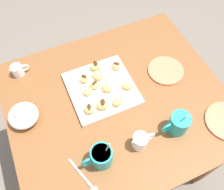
{
  "coord_description": "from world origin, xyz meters",
  "views": [
    {
      "loc": [
        0.24,
        0.48,
        1.69
      ],
      "look_at": [
        0.02,
        -0.03,
        0.78
      ],
      "focal_mm": 38.73,
      "sensor_mm": 36.0,
      "label": 1
    }
  ],
  "objects_px": {
    "beignet_6": "(128,85)",
    "beignet_2": "(89,109)",
    "dining_table": "(117,115)",
    "ice_cream_bowl": "(23,115)",
    "beignet_0": "(96,66)",
    "beignet_5": "(118,101)",
    "cream_pitcher_white": "(141,141)",
    "beignet_9": "(88,91)",
    "beignet_10": "(116,66)",
    "beignet_7": "(95,85)",
    "pastry_plate_square": "(102,88)",
    "beignet_3": "(84,78)",
    "saucer_coral_left": "(166,70)",
    "beignet_4": "(107,87)",
    "chocolate_sauce_pitcher": "(18,70)",
    "beignet_1": "(103,104)",
    "beignet_8": "(98,75)",
    "coffee_mug_teal_left": "(178,123)"
  },
  "relations": [
    {
      "from": "beignet_2",
      "to": "saucer_coral_left",
      "type": "bearing_deg",
      "value": -171.13
    },
    {
      "from": "ice_cream_bowl",
      "to": "beignet_9",
      "type": "height_order",
      "value": "ice_cream_bowl"
    },
    {
      "from": "beignet_6",
      "to": "beignet_2",
      "type": "bearing_deg",
      "value": 12.57
    },
    {
      "from": "beignet_6",
      "to": "beignet_10",
      "type": "distance_m",
      "value": 0.12
    },
    {
      "from": "beignet_9",
      "to": "beignet_10",
      "type": "height_order",
      "value": "beignet_10"
    },
    {
      "from": "dining_table",
      "to": "ice_cream_bowl",
      "type": "xyz_separation_m",
      "value": [
        0.4,
        -0.07,
        0.18
      ]
    },
    {
      "from": "pastry_plate_square",
      "to": "beignet_9",
      "type": "xyz_separation_m",
      "value": [
        0.07,
        0.01,
        0.02
      ]
    },
    {
      "from": "pastry_plate_square",
      "to": "cream_pitcher_white",
      "type": "height_order",
      "value": "cream_pitcher_white"
    },
    {
      "from": "beignet_10",
      "to": "beignet_7",
      "type": "bearing_deg",
      "value": 23.44
    },
    {
      "from": "coffee_mug_teal_left",
      "to": "beignet_0",
      "type": "height_order",
      "value": "coffee_mug_teal_left"
    },
    {
      "from": "beignet_2",
      "to": "beignet_3",
      "type": "relative_size",
      "value": 1.0
    },
    {
      "from": "beignet_2",
      "to": "beignet_10",
      "type": "bearing_deg",
      "value": -140.3
    },
    {
      "from": "beignet_2",
      "to": "beignet_3",
      "type": "xyz_separation_m",
      "value": [
        -0.04,
        -0.16,
        -0.0
      ]
    },
    {
      "from": "dining_table",
      "to": "cream_pitcher_white",
      "type": "xyz_separation_m",
      "value": [
        0.0,
        0.22,
        0.18
      ]
    },
    {
      "from": "ice_cream_bowl",
      "to": "beignet_9",
      "type": "xyz_separation_m",
      "value": [
        -0.29,
        -0.01,
        -0.01
      ]
    },
    {
      "from": "chocolate_sauce_pitcher",
      "to": "beignet_2",
      "type": "height_order",
      "value": "chocolate_sauce_pitcher"
    },
    {
      "from": "beignet_2",
      "to": "beignet_7",
      "type": "xyz_separation_m",
      "value": [
        -0.07,
        -0.11,
        -0.0
      ]
    },
    {
      "from": "beignet_8",
      "to": "ice_cream_bowl",
      "type": "bearing_deg",
      "value": 10.94
    },
    {
      "from": "beignet_7",
      "to": "pastry_plate_square",
      "type": "bearing_deg",
      "value": 148.63
    },
    {
      "from": "beignet_1",
      "to": "beignet_9",
      "type": "xyz_separation_m",
      "value": [
        0.03,
        -0.09,
        -0.0
      ]
    },
    {
      "from": "beignet_0",
      "to": "beignet_6",
      "type": "height_order",
      "value": "beignet_0"
    },
    {
      "from": "beignet_0",
      "to": "beignet_1",
      "type": "xyz_separation_m",
      "value": [
        0.05,
        0.21,
        0.0
      ]
    },
    {
      "from": "beignet_3",
      "to": "beignet_6",
      "type": "relative_size",
      "value": 0.9
    },
    {
      "from": "beignet_0",
      "to": "ice_cream_bowl",
      "type": "bearing_deg",
      "value": 18.1
    },
    {
      "from": "pastry_plate_square",
      "to": "beignet_0",
      "type": "height_order",
      "value": "beignet_0"
    },
    {
      "from": "saucer_coral_left",
      "to": "beignet_4",
      "type": "distance_m",
      "value": 0.3
    },
    {
      "from": "dining_table",
      "to": "beignet_4",
      "type": "bearing_deg",
      "value": -69.09
    },
    {
      "from": "beignet_10",
      "to": "beignet_5",
      "type": "bearing_deg",
      "value": 67.41
    },
    {
      "from": "coffee_mug_teal_left",
      "to": "beignet_4",
      "type": "bearing_deg",
      "value": -56.27
    },
    {
      "from": "beignet_0",
      "to": "beignet_5",
      "type": "bearing_deg",
      "value": 94.29
    },
    {
      "from": "saucer_coral_left",
      "to": "cream_pitcher_white",
      "type": "bearing_deg",
      "value": 44.51
    },
    {
      "from": "beignet_7",
      "to": "beignet_6",
      "type": "bearing_deg",
      "value": 154.8
    },
    {
      "from": "coffee_mug_teal_left",
      "to": "beignet_9",
      "type": "height_order",
      "value": "coffee_mug_teal_left"
    },
    {
      "from": "pastry_plate_square",
      "to": "beignet_2",
      "type": "height_order",
      "value": "beignet_2"
    },
    {
      "from": "saucer_coral_left",
      "to": "beignet_5",
      "type": "distance_m",
      "value": 0.3
    },
    {
      "from": "cream_pitcher_white",
      "to": "beignet_5",
      "type": "height_order",
      "value": "cream_pitcher_white"
    },
    {
      "from": "cream_pitcher_white",
      "to": "beignet_7",
      "type": "height_order",
      "value": "cream_pitcher_white"
    },
    {
      "from": "beignet_4",
      "to": "beignet_6",
      "type": "height_order",
      "value": "beignet_4"
    },
    {
      "from": "cream_pitcher_white",
      "to": "beignet_0",
      "type": "relative_size",
      "value": 1.95
    },
    {
      "from": "ice_cream_bowl",
      "to": "beignet_0",
      "type": "bearing_deg",
      "value": -161.9
    },
    {
      "from": "beignet_3",
      "to": "saucer_coral_left",
      "type": "bearing_deg",
      "value": 166.07
    },
    {
      "from": "pastry_plate_square",
      "to": "chocolate_sauce_pitcher",
      "type": "distance_m",
      "value": 0.4
    },
    {
      "from": "beignet_10",
      "to": "ice_cream_bowl",
      "type": "bearing_deg",
      "value": 10.33
    },
    {
      "from": "beignet_3",
      "to": "beignet_2",
      "type": "bearing_deg",
      "value": 77.33
    },
    {
      "from": "saucer_coral_left",
      "to": "beignet_3",
      "type": "bearing_deg",
      "value": -13.93
    },
    {
      "from": "saucer_coral_left",
      "to": "beignet_7",
      "type": "xyz_separation_m",
      "value": [
        0.35,
        -0.04,
        0.03
      ]
    },
    {
      "from": "beignet_3",
      "to": "cream_pitcher_white",
      "type": "bearing_deg",
      "value": 104.45
    },
    {
      "from": "beignet_8",
      "to": "beignet_2",
      "type": "bearing_deg",
      "value": 56.38
    },
    {
      "from": "ice_cream_bowl",
      "to": "beignet_7",
      "type": "height_order",
      "value": "ice_cream_bowl"
    },
    {
      "from": "beignet_0",
      "to": "beignet_9",
      "type": "height_order",
      "value": "beignet_0"
    }
  ]
}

